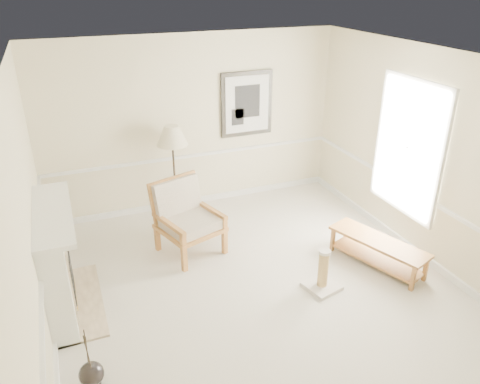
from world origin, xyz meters
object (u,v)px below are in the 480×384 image
at_px(floor_vase, 92,375).
at_px(floor_lamp, 172,138).
at_px(armchair, 185,214).
at_px(bench, 378,248).
at_px(scratching_post, 323,276).

distance_m(floor_vase, floor_lamp, 3.81).
bearing_deg(floor_vase, armchair, 53.46).
distance_m(floor_lamp, bench, 3.50).
xyz_separation_m(armchair, floor_lamp, (0.13, 1.06, 0.80)).
xyz_separation_m(floor_lamp, bench, (2.22, -2.47, -1.10)).
distance_m(floor_lamp, scratching_post, 3.16).
bearing_deg(bench, floor_lamp, 131.95).
xyz_separation_m(floor_lamp, scratching_post, (1.24, -2.65, -1.19)).
height_order(floor_vase, floor_lamp, floor_lamp).
xyz_separation_m(armchair, scratching_post, (1.37, -1.59, -0.39)).
height_order(bench, scratching_post, scratching_post).
bearing_deg(floor_vase, scratching_post, 10.17).
height_order(floor_vase, bench, floor_vase).
height_order(floor_lamp, bench, floor_lamp).
bearing_deg(floor_lamp, scratching_post, -64.96).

